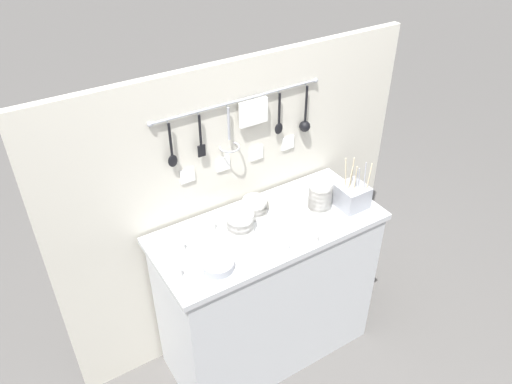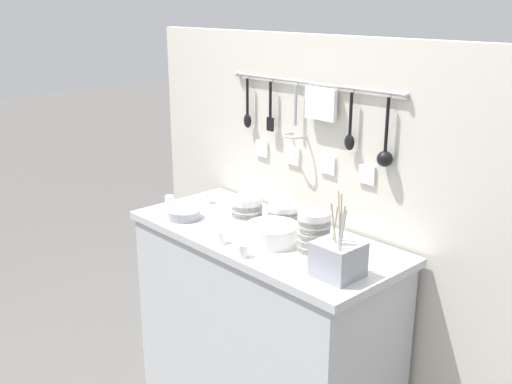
% 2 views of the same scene
% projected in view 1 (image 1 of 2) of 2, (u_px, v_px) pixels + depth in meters
% --- Properties ---
extents(ground_plane, '(20.00, 20.00, 0.00)m').
position_uv_depth(ground_plane, '(266.00, 346.00, 2.87)').
color(ground_plane, '#514F4C').
extents(counter, '(1.12, 0.49, 0.90)m').
position_uv_depth(counter, '(267.00, 292.00, 2.61)').
color(counter, '#B7BABC').
rests_on(counter, ground).
extents(back_wall, '(1.92, 0.11, 1.62)m').
position_uv_depth(back_wall, '(239.00, 209.00, 2.59)').
color(back_wall, beige).
rests_on(back_wall, ground).
extents(bowl_stack_wide_centre, '(0.13, 0.13, 0.11)m').
position_uv_depth(bowl_stack_wide_centre, '(240.00, 223.00, 2.29)').
color(bowl_stack_wide_centre, silver).
rests_on(bowl_stack_wide_centre, counter).
extents(bowl_stack_back_corner, '(0.11, 0.11, 0.17)m').
position_uv_depth(bowl_stack_back_corner, '(320.00, 196.00, 2.40)').
color(bowl_stack_back_corner, silver).
rests_on(bowl_stack_back_corner, counter).
extents(bowl_stack_nested_right, '(0.12, 0.12, 0.09)m').
position_uv_depth(bowl_stack_nested_right, '(255.00, 207.00, 2.40)').
color(bowl_stack_nested_right, silver).
rests_on(bowl_stack_nested_right, counter).
extents(plate_stack, '(0.19, 0.19, 0.07)m').
position_uv_depth(plate_stack, '(289.00, 218.00, 2.34)').
color(plate_stack, silver).
rests_on(plate_stack, counter).
extents(steel_mixing_bowl, '(0.14, 0.14, 0.04)m').
position_uv_depth(steel_mixing_bowl, '(218.00, 265.00, 2.11)').
color(steel_mixing_bowl, '#93969E').
rests_on(steel_mixing_bowl, counter).
extents(cutlery_caddy, '(0.14, 0.14, 0.28)m').
position_uv_depth(cutlery_caddy, '(352.00, 196.00, 2.44)').
color(cutlery_caddy, '#93969E').
rests_on(cutlery_caddy, counter).
extents(cup_edge_far, '(0.04, 0.04, 0.05)m').
position_uv_depth(cup_edge_far, '(177.00, 273.00, 2.07)').
color(cup_edge_far, silver).
rests_on(cup_edge_far, counter).
extents(cup_front_left, '(0.04, 0.04, 0.05)m').
position_uv_depth(cup_front_left, '(315.00, 238.00, 2.24)').
color(cup_front_left, silver).
rests_on(cup_front_left, counter).
extents(cup_beside_plates, '(0.04, 0.04, 0.05)m').
position_uv_depth(cup_beside_plates, '(211.00, 225.00, 2.32)').
color(cup_beside_plates, silver).
rests_on(cup_beside_plates, counter).
extents(cup_front_right, '(0.04, 0.04, 0.05)m').
position_uv_depth(cup_front_right, '(271.00, 203.00, 2.46)').
color(cup_front_right, silver).
rests_on(cup_front_right, counter).
extents(cup_edge_near, '(0.04, 0.04, 0.05)m').
position_uv_depth(cup_edge_near, '(285.00, 247.00, 2.20)').
color(cup_edge_near, silver).
rests_on(cup_edge_near, counter).
extents(cup_centre, '(0.04, 0.04, 0.05)m').
position_uv_depth(cup_centre, '(180.00, 246.00, 2.20)').
color(cup_centre, silver).
rests_on(cup_centre, counter).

